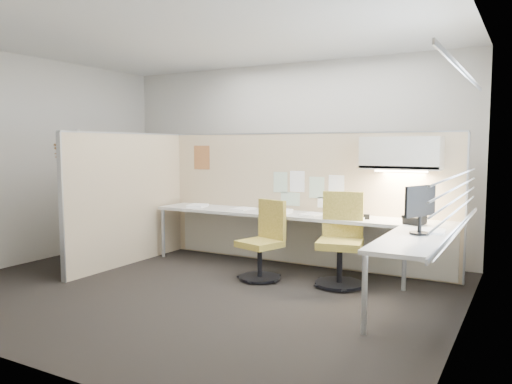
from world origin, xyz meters
The scene contains 27 objects.
floor centered at (0.00, 0.00, -0.01)m, with size 5.50×4.50×0.01m, color black.
ceiling centered at (0.00, 0.00, 2.80)m, with size 5.50×4.50×0.01m, color white.
wall_back centered at (0.00, 2.25, 1.40)m, with size 5.50×0.02×2.80m, color beige.
wall_front centered at (0.00, -2.25, 1.40)m, with size 5.50×0.02×2.80m, color beige.
wall_left centered at (-2.75, 0.00, 1.40)m, with size 0.02×4.50×2.80m, color beige.
wall_right centered at (2.75, 0.00, 1.40)m, with size 0.02×4.50×2.80m, color beige.
window_pane centered at (2.73, 0.00, 1.55)m, with size 0.01×2.80×1.30m, color #95A1AE.
partition_back centered at (0.55, 1.60, 0.88)m, with size 4.10×0.06×1.75m, color #CFB68F.
partition_left centered at (-1.50, 0.50, 0.88)m, with size 0.06×2.20×1.75m, color #CFB68F.
desk centered at (0.93, 1.13, 0.60)m, with size 4.00×2.07×0.73m.
overhead_bin centered at (1.90, 1.39, 1.51)m, with size 0.90×0.36×0.38m, color beige.
task_light_strip centered at (1.90, 1.39, 1.30)m, with size 0.60×0.06×0.02m, color #FFEABF.
pinned_papers centered at (0.63, 1.57, 1.03)m, with size 1.01×0.00×0.47m.
poster centered at (-1.05, 1.57, 1.42)m, with size 0.28×0.00×0.35m, color orange.
chair_left centered at (0.47, 0.69, 0.44)m, with size 0.54×0.56×0.93m.
chair_right centered at (1.36, 0.90, 0.49)m, with size 0.58×0.60×1.05m.
monitor centered at (2.30, 0.51, 1.01)m, with size 0.21×0.43×0.48m.
phone centered at (2.12, 1.12, 0.78)m, with size 0.26×0.25×0.12m.
stapler centered at (1.39, 1.27, 0.76)m, with size 0.14×0.04×0.05m, color black.
tape_dispenser centered at (1.53, 1.24, 0.76)m, with size 0.10×0.06×0.06m, color black.
coat_hook centered at (-1.58, -0.37, 1.41)m, with size 0.18×0.49×1.45m.
paper_stack_0 centered at (-0.89, 1.23, 0.75)m, with size 0.23×0.30×0.03m, color white.
paper_stack_1 centered at (-0.19, 1.31, 0.74)m, with size 0.23×0.30×0.02m, color white.
paper_stack_2 centered at (0.43, 1.19, 0.75)m, with size 0.23×0.30×0.05m, color white.
paper_stack_3 centered at (0.84, 1.28, 0.74)m, with size 0.23×0.30×0.01m, color white.
paper_stack_4 centered at (1.42, 1.23, 0.74)m, with size 0.23×0.30×0.03m, color white.
paper_stack_5 centered at (2.39, 0.70, 0.74)m, with size 0.23×0.30×0.02m, color white.
Camera 1 is at (3.26, -4.49, 1.60)m, focal length 35.00 mm.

